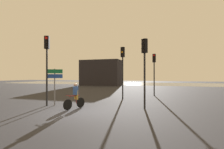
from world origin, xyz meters
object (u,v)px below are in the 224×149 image
object	(u,v)px
distant_building	(101,73)
traffic_light_far_right	(154,67)
traffic_light_near_right	(144,60)
traffic_light_center	(123,63)
direction_sign_post	(55,80)
cyclist	(75,96)
traffic_light_near_left	(47,58)

from	to	relation	value
distant_building	traffic_light_far_right	xyz separation A→B (m)	(12.49, -16.03, 0.35)
distant_building	traffic_light_near_right	size ratio (longest dim) A/B	1.90
distant_building	traffic_light_center	xyz separation A→B (m)	(10.02, -19.72, 0.52)
traffic_light_center	direction_sign_post	size ratio (longest dim) A/B	1.80
traffic_light_near_right	cyclist	world-z (taller)	traffic_light_near_right
traffic_light_near_left	traffic_light_near_right	bearing A→B (deg)	170.77
traffic_light_near_right	cyclist	bearing A→B (deg)	53.86
traffic_light_near_right	traffic_light_far_right	size ratio (longest dim) A/B	1.01
traffic_light_center	traffic_light_near_right	distance (m)	4.72
traffic_light_far_right	direction_sign_post	world-z (taller)	traffic_light_far_right
distant_building	traffic_light_far_right	size ratio (longest dim) A/B	1.92
traffic_light_near_right	direction_sign_post	size ratio (longest dim) A/B	1.71
traffic_light_near_right	cyclist	xyz separation A→B (m)	(-4.22, -1.34, -2.28)
traffic_light_near_right	direction_sign_post	distance (m)	6.37
distant_building	cyclist	xyz separation A→B (m)	(8.28, -25.07, -1.89)
traffic_light_near_left	direction_sign_post	xyz separation A→B (m)	(0.45, 0.26, -1.58)
distant_building	direction_sign_post	xyz separation A→B (m)	(6.31, -24.50, -0.92)
traffic_light_center	direction_sign_post	xyz separation A→B (m)	(-3.70, -4.78, -1.44)
traffic_light_far_right	cyclist	size ratio (longest dim) A/B	2.71
traffic_light_near_left	direction_sign_post	world-z (taller)	traffic_light_near_left
traffic_light_near_right	traffic_light_near_left	distance (m)	6.73
cyclist	direction_sign_post	bearing A→B (deg)	3.63
traffic_light_center	distant_building	bearing A→B (deg)	-56.19
traffic_light_center	traffic_light_far_right	xyz separation A→B (m)	(2.47, 3.69, -0.17)
distant_building	traffic_light_center	bearing A→B (deg)	-63.08
traffic_light_far_right	cyclist	world-z (taller)	traffic_light_far_right
traffic_light_near_left	distant_building	bearing A→B (deg)	-94.81
distant_building	traffic_light_center	distance (m)	22.12
traffic_light_center	traffic_light_near_right	xyz separation A→B (m)	(2.49, -4.01, -0.14)
distant_building	traffic_light_far_right	distance (m)	20.32
cyclist	traffic_light_near_right	bearing A→B (deg)	-142.64
traffic_light_near_right	cyclist	distance (m)	4.98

